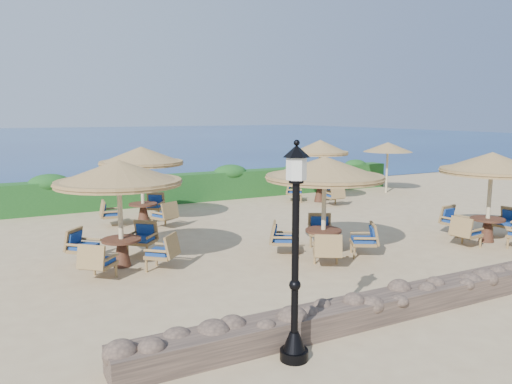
{
  "coord_description": "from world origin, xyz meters",
  "views": [
    {
      "loc": [
        -8.63,
        -12.92,
        3.76
      ],
      "look_at": [
        -1.48,
        0.89,
        1.3
      ],
      "focal_mm": 35.0,
      "sensor_mm": 36.0,
      "label": 1
    }
  ],
  "objects_px": {
    "cafe_set_0": "(119,191)",
    "cafe_set_4": "(320,160)",
    "extra_parasol": "(388,147)",
    "cafe_set_2": "(491,180)",
    "cafe_set_3": "(142,168)",
    "cafe_set_1": "(324,185)",
    "lamp_post": "(295,262)"
  },
  "relations": [
    {
      "from": "cafe_set_3",
      "to": "cafe_set_4",
      "type": "height_order",
      "value": "same"
    },
    {
      "from": "lamp_post",
      "to": "cafe_set_2",
      "type": "height_order",
      "value": "lamp_post"
    },
    {
      "from": "cafe_set_3",
      "to": "cafe_set_4",
      "type": "distance_m",
      "value": 7.88
    },
    {
      "from": "cafe_set_0",
      "to": "cafe_set_3",
      "type": "height_order",
      "value": "same"
    },
    {
      "from": "extra_parasol",
      "to": "cafe_set_4",
      "type": "relative_size",
      "value": 0.87
    },
    {
      "from": "cafe_set_0",
      "to": "cafe_set_4",
      "type": "xyz_separation_m",
      "value": [
        9.58,
        5.36,
        -0.08
      ]
    },
    {
      "from": "cafe_set_4",
      "to": "cafe_set_0",
      "type": "bearing_deg",
      "value": -150.76
    },
    {
      "from": "lamp_post",
      "to": "cafe_set_0",
      "type": "distance_m",
      "value": 6.15
    },
    {
      "from": "extra_parasol",
      "to": "cafe_set_1",
      "type": "relative_size",
      "value": 0.77
    },
    {
      "from": "cafe_set_1",
      "to": "cafe_set_4",
      "type": "relative_size",
      "value": 1.13
    },
    {
      "from": "cafe_set_2",
      "to": "cafe_set_4",
      "type": "distance_m",
      "value": 7.9
    },
    {
      "from": "cafe_set_2",
      "to": "cafe_set_4",
      "type": "xyz_separation_m",
      "value": [
        -0.55,
        7.88,
        -0.04
      ]
    },
    {
      "from": "lamp_post",
      "to": "cafe_set_3",
      "type": "relative_size",
      "value": 1.16
    },
    {
      "from": "lamp_post",
      "to": "cafe_set_0",
      "type": "xyz_separation_m",
      "value": [
        -1.29,
        6.0,
        0.34
      ]
    },
    {
      "from": "extra_parasol",
      "to": "cafe_set_3",
      "type": "xyz_separation_m",
      "value": [
        -12.15,
        -1.42,
        -0.25
      ]
    },
    {
      "from": "cafe_set_0",
      "to": "lamp_post",
      "type": "bearing_deg",
      "value": -77.89
    },
    {
      "from": "extra_parasol",
      "to": "cafe_set_0",
      "type": "height_order",
      "value": "cafe_set_0"
    },
    {
      "from": "cafe_set_0",
      "to": "cafe_set_1",
      "type": "xyz_separation_m",
      "value": [
        4.99,
        -1.48,
        0.01
      ]
    },
    {
      "from": "extra_parasol",
      "to": "cafe_set_0",
      "type": "bearing_deg",
      "value": -156.65
    },
    {
      "from": "extra_parasol",
      "to": "cafe_set_4",
      "type": "distance_m",
      "value": 4.37
    },
    {
      "from": "cafe_set_1",
      "to": "cafe_set_2",
      "type": "height_order",
      "value": "same"
    },
    {
      "from": "cafe_set_3",
      "to": "cafe_set_1",
      "type": "bearing_deg",
      "value": -61.78
    },
    {
      "from": "cafe_set_2",
      "to": "cafe_set_1",
      "type": "bearing_deg",
      "value": 168.62
    },
    {
      "from": "lamp_post",
      "to": "cafe_set_2",
      "type": "bearing_deg",
      "value": 21.54
    },
    {
      "from": "extra_parasol",
      "to": "cafe_set_0",
      "type": "xyz_separation_m",
      "value": [
        -13.89,
        -6.0,
        -0.28
      ]
    },
    {
      "from": "cafe_set_0",
      "to": "extra_parasol",
      "type": "bearing_deg",
      "value": 23.35
    },
    {
      "from": "cafe_set_0",
      "to": "cafe_set_1",
      "type": "distance_m",
      "value": 5.21
    },
    {
      "from": "lamp_post",
      "to": "extra_parasol",
      "type": "bearing_deg",
      "value": 43.6
    },
    {
      "from": "extra_parasol",
      "to": "cafe_set_3",
      "type": "distance_m",
      "value": 12.23
    },
    {
      "from": "extra_parasol",
      "to": "cafe_set_2",
      "type": "bearing_deg",
      "value": -113.84
    },
    {
      "from": "extra_parasol",
      "to": "cafe_set_1",
      "type": "xyz_separation_m",
      "value": [
        -8.9,
        -7.48,
        -0.27
      ]
    },
    {
      "from": "cafe_set_0",
      "to": "cafe_set_4",
      "type": "relative_size",
      "value": 1.11
    }
  ]
}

